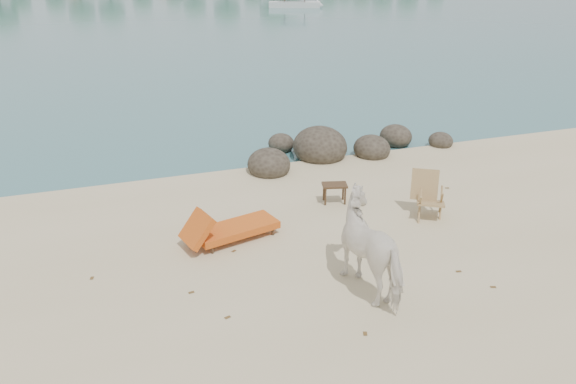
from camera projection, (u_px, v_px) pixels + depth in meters
name	position (u px, v px, depth m)	size (l,w,h in m)	color
boulders	(331.00, 149.00, 15.61)	(6.30, 2.83, 1.12)	#2D261E
cow	(376.00, 248.00, 9.26)	(0.85, 1.87, 1.58)	white
side_table	(334.00, 195.00, 12.67)	(0.55, 0.36, 0.44)	#372816
lounge_chair	(236.00, 225.00, 11.07)	(2.08, 0.73, 0.62)	#D14A18
deck_chair	(431.00, 198.00, 11.86)	(0.62, 0.69, 0.98)	tan
dead_leaves	(369.00, 283.00, 9.70)	(8.31, 6.27, 0.00)	brown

